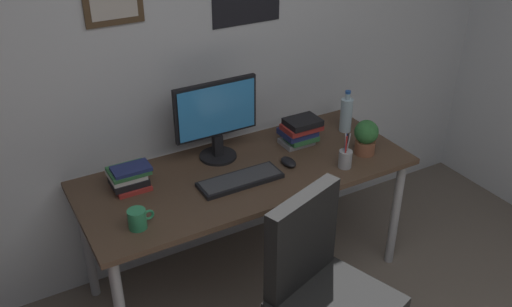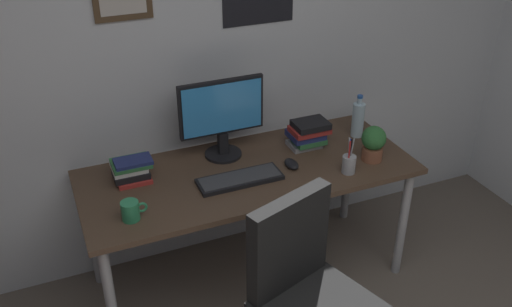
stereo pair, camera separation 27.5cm
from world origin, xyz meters
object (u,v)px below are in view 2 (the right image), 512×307
Objects in this scene: potted_plant at (373,142)px; monitor at (222,115)px; water_bottle at (358,119)px; book_stack_left at (131,169)px; office_chair at (307,292)px; keyboard at (240,179)px; book_stack_right at (308,134)px; coffee_mug_near at (131,211)px; pen_cup at (349,163)px; computer_mouse at (292,164)px.

monitor is at bearing 153.63° from potted_plant.
water_bottle reaches higher than potted_plant.
book_stack_left is (-1.30, 0.03, -0.05)m from water_bottle.
office_chair reaches higher than keyboard.
book_stack_right reaches higher than book_stack_left.
coffee_mug_near is 0.35m from book_stack_left.
potted_plant reaches higher than book_stack_left.
monitor is 0.70m from pen_cup.
computer_mouse is 0.82m from book_stack_left.
computer_mouse is (0.25, 0.68, 0.21)m from office_chair.
office_chair is 1.03m from monitor.
pen_cup is (0.55, -0.14, 0.04)m from keyboard.
book_stack_right reaches higher than keyboard.
keyboard is 0.74m from potted_plant.
monitor is 0.80m from water_bottle.
book_stack_left is (-0.55, 0.88, 0.25)m from office_chair.
book_stack_right is at bearing -178.69° from water_bottle.
water_bottle is at bearing 48.57° from office_chair.
water_bottle reaches higher than coffee_mug_near.
monitor is 2.33× the size of book_stack_left.
coffee_mug_near is at bearing 138.68° from office_chair.
pen_cup is at bearing -14.22° from keyboard.
keyboard is at bearing -92.65° from monitor.
book_stack_right is at bearing 15.82° from coffee_mug_near.
book_stack_right reaches higher than coffee_mug_near.
pen_cup is (0.53, -0.42, -0.19)m from monitor.
computer_mouse is 0.54m from water_bottle.
computer_mouse is at bearing 8.67° from coffee_mug_near.
water_bottle is 1.30m from book_stack_left.
keyboard is 0.30m from computer_mouse.
coffee_mug_near is at bearing -178.42° from potted_plant.
computer_mouse is at bearing -14.54° from book_stack_left.
book_stack_right is at bearing 101.67° from pen_cup.
potted_plant reaches higher than computer_mouse.
monitor is 0.36m from keyboard.
coffee_mug_near is (-0.58, -0.39, -0.19)m from monitor.
pen_cup reaches higher than potted_plant.
pen_cup is at bearing -160.29° from potted_plant.
keyboard is at bearing -166.30° from water_bottle.
office_chair is 0.94m from potted_plant.
book_stack_left reaches higher than coffee_mug_near.
monitor is 1.82× the size of water_bottle.
monitor is 2.18× the size of book_stack_right.
water_bottle reaches higher than book_stack_right.
computer_mouse is 0.56× the size of book_stack_left.
pen_cup is (0.25, -0.16, 0.04)m from computer_mouse.
pen_cup reaches higher than book_stack_left.
book_stack_left is at bearing 155.06° from keyboard.
office_chair is 0.86m from coffee_mug_near.
book_stack_right is at bearing 133.86° from potted_plant.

